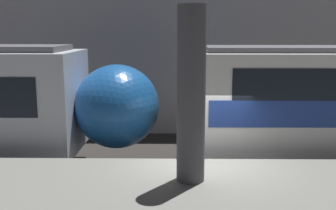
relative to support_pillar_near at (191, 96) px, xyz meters
name	(u,v)px	position (x,y,z in m)	size (l,w,h in m)	color
ground_plane	(202,202)	(0.36, 1.33, -2.84)	(120.00, 120.00, 0.00)	#282623
station_rear_barrier	(192,66)	(0.36, 7.83, -0.13)	(50.00, 0.15, 5.41)	#939399
support_pillar_near	(191,96)	(0.00, 0.00, 0.00)	(0.57, 0.57, 3.49)	#47474C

